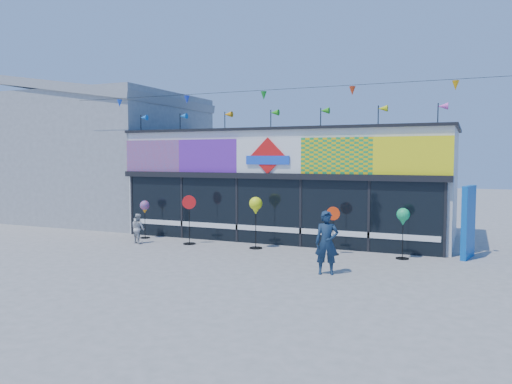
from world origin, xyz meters
The scene contains 11 objects.
ground centered at (0.00, 0.00, 0.00)m, with size 80.00×80.00×0.00m, color slate.
kite_shop centered at (0.00, 5.94, 2.05)m, with size 16.00×5.70×5.31m.
neighbour_building centered at (-10.00, 7.00, 3.20)m, with size 8.18×7.20×6.87m.
blue_sign centered at (6.44, 3.57, 1.10)m, with size 0.40×1.11×2.20m.
spinner_0 centered at (-4.76, 2.80, 1.14)m, with size 0.36×0.36×1.42m.
spinner_1 centered at (-2.55, 2.33, 0.91)m, with size 0.46×0.44×1.72m.
spinner_2 centered at (-0.08, 2.50, 1.39)m, with size 0.44×0.44×1.73m.
spinner_3 centered at (2.56, 2.49, 0.80)m, with size 0.42×0.38×1.51m.
spinner_4 centered at (4.65, 2.67, 1.23)m, with size 0.39×0.39×1.54m.
adult_man centered at (3.08, -0.14, 0.83)m, with size 0.61×0.40×1.66m, color #142840.
child centered at (-4.32, 1.79, 0.53)m, with size 0.52×0.30×1.06m, color #BBBBBB.
Camera 1 is at (6.50, -12.65, 3.05)m, focal length 35.00 mm.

